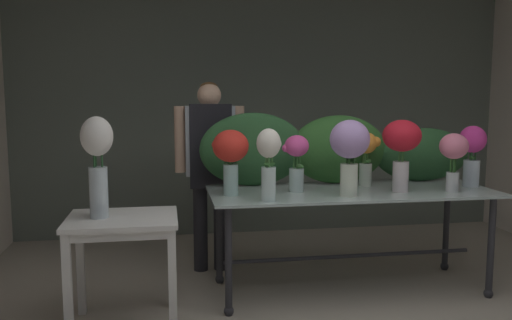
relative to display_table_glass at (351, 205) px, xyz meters
name	(u,v)px	position (x,y,z in m)	size (l,w,h in m)	color
ground_plane	(301,281)	(-0.32, 0.25, -0.67)	(7.31, 7.31, 0.00)	#9E9384
wall_back	(265,105)	(-0.32, 1.91, 0.71)	(5.38, 0.12, 2.76)	slate
display_table_glass	(351,205)	(0.00, 0.00, 0.00)	(2.15, 0.84, 0.79)	#ADC2BE
side_table_white	(123,233)	(-1.66, -0.38, -0.05)	(0.70, 0.57, 0.73)	white
florist	(210,156)	(-1.02, 0.65, 0.32)	(0.59, 0.24, 1.61)	#232328
foliage_backdrop	(333,151)	(-0.05, 0.30, 0.38)	(2.25, 0.27, 0.58)	#28562D
vase_ivory_ranunculus	(269,158)	(-0.70, -0.30, 0.41)	(0.17, 0.17, 0.49)	silver
vase_lilac_stock	(349,147)	(-0.10, -0.23, 0.47)	(0.28, 0.28, 0.54)	silver
vase_crimson_anemones	(401,144)	(0.33, -0.13, 0.47)	(0.28, 0.28, 0.53)	silver
vase_fuchsia_lilies	(296,159)	(-0.43, -0.01, 0.36)	(0.20, 0.18, 0.42)	silver
vase_magenta_tulips	(472,151)	(0.97, -0.01, 0.40)	(0.21, 0.21, 0.48)	silver
vase_rosy_peonies	(454,153)	(0.71, -0.20, 0.41)	(0.21, 0.21, 0.44)	silver
vase_sunset_hydrangea	(366,153)	(0.17, 0.13, 0.38)	(0.20, 0.17, 0.43)	silver
vase_scarlet_dahlias	(231,153)	(-0.93, -0.07, 0.42)	(0.26, 0.26, 0.47)	silver
vase_white_roses_tall	(98,159)	(-1.80, -0.38, 0.43)	(0.20, 0.20, 0.64)	silver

